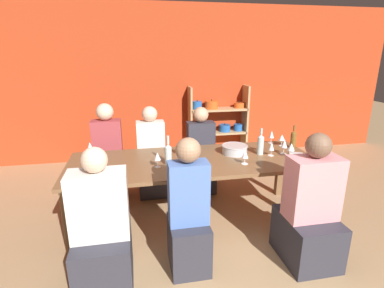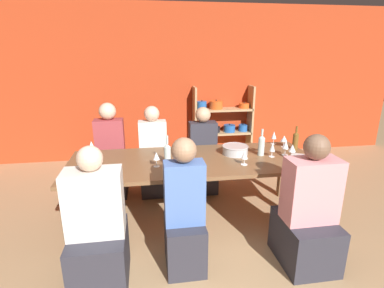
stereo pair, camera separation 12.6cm
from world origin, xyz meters
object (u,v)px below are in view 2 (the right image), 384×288
(wine_glass_white_a, at_px, (292,149))
(wine_glass_empty_b, at_px, (272,148))
(wine_glass_empty_d, at_px, (313,155))
(person_near_a, at_px, (307,219))
(wine_bottle_dark, at_px, (167,153))
(cell_phone, at_px, (298,155))
(wine_glass_empty_c, at_px, (179,145))
(person_far_a, at_px, (154,161))
(dining_table, at_px, (193,166))
(mixing_bowl, at_px, (235,150))
(person_near_b, at_px, (185,221))
(wine_glass_red_b, at_px, (262,143))
(wine_glass_red_a, at_px, (91,145))
(person_far_b, at_px, (202,160))
(wine_glass_red_d, at_px, (156,156))
(wine_glass_red_e, at_px, (286,145))
(wine_glass_red_f, at_px, (245,155))
(wine_glass_empty_a, at_px, (274,135))
(shelf_unit, at_px, (221,127))
(wine_glass_red_c, at_px, (284,139))
(wine_bottle_green, at_px, (296,140))
(person_far_c, at_px, (112,161))
(wine_bottle_amber, at_px, (261,145))

(wine_glass_white_a, bearing_deg, wine_glass_empty_b, 150.12)
(wine_glass_empty_d, relative_size, person_near_a, 0.14)
(wine_bottle_dark, xyz_separation_m, cell_phone, (1.51, 0.06, -0.11))
(wine_glass_white_a, xyz_separation_m, cell_phone, (0.13, 0.11, -0.12))
(wine_glass_empty_c, xyz_separation_m, person_far_a, (-0.29, 0.59, -0.40))
(dining_table, bearing_deg, mixing_bowl, 12.10)
(dining_table, height_order, person_near_b, person_near_b)
(person_near_a, bearing_deg, wine_glass_red_b, 93.96)
(wine_glass_red_a, relative_size, wine_glass_empty_d, 0.95)
(person_far_b, bearing_deg, wine_glass_empty_d, 128.27)
(wine_bottle_dark, bearing_deg, wine_glass_empty_c, 62.78)
(mixing_bowl, height_order, wine_glass_empty_d, wine_glass_empty_d)
(person_near_a, relative_size, person_near_b, 1.01)
(wine_bottle_dark, height_order, person_near_b, person_near_b)
(wine_glass_white_a, relative_size, person_far_a, 0.14)
(wine_glass_red_d, bearing_deg, wine_glass_red_e, 5.13)
(dining_table, xyz_separation_m, wine_glass_red_f, (0.51, -0.24, 0.18))
(wine_glass_red_d, xyz_separation_m, wine_glass_red_e, (1.48, 0.13, 0.01))
(wine_glass_empty_d, bearing_deg, wine_glass_empty_a, 95.76)
(shelf_unit, xyz_separation_m, mixing_bowl, (-0.35, -2.04, 0.24))
(cell_phone, xyz_separation_m, person_far_b, (-0.96, 0.84, -0.32))
(dining_table, bearing_deg, wine_glass_empty_d, -17.79)
(wine_glass_empty_c, distance_m, wine_glass_empty_d, 1.46)
(dining_table, distance_m, wine_glass_red_c, 1.24)
(wine_bottle_green, bearing_deg, cell_phone, -108.22)
(mixing_bowl, height_order, wine_glass_empty_b, wine_glass_empty_b)
(mixing_bowl, xyz_separation_m, wine_glass_red_b, (0.33, 0.01, 0.06))
(wine_glass_red_a, distance_m, wine_glass_empty_d, 2.44)
(wine_glass_red_f, height_order, person_far_c, person_far_c)
(shelf_unit, relative_size, dining_table, 0.48)
(wine_glass_empty_a, relative_size, wine_glass_red_a, 1.02)
(dining_table, relative_size, wine_glass_empty_a, 16.29)
(wine_glass_red_d, xyz_separation_m, cell_phone, (1.63, 0.11, -0.11))
(person_near_b, bearing_deg, wine_bottle_amber, 38.73)
(wine_glass_empty_c, distance_m, cell_phone, 1.38)
(wine_bottle_green, distance_m, person_far_c, 2.40)
(wine_bottle_dark, distance_m, wine_glass_white_a, 1.38)
(wine_glass_empty_b, bearing_deg, wine_glass_white_a, -29.88)
(wine_glass_red_d, relative_size, wine_glass_red_f, 1.02)
(wine_glass_empty_c, xyz_separation_m, cell_phone, (1.35, -0.25, -0.10))
(wine_glass_empty_c, relative_size, wine_glass_red_b, 0.98)
(person_near_a, bearing_deg, wine_glass_red_c, 76.27)
(wine_bottle_amber, xyz_separation_m, wine_glass_empty_b, (0.10, -0.07, -0.02))
(wine_bottle_amber, bearing_deg, wine_glass_empty_a, 50.41)
(wine_glass_white_a, bearing_deg, person_near_a, -103.48)
(wine_glass_red_a, xyz_separation_m, wine_glass_red_e, (2.20, -0.36, 0.00))
(wine_glass_red_b, xyz_separation_m, person_far_a, (-1.26, 0.69, -0.41))
(wine_glass_empty_b, bearing_deg, wine_glass_red_e, 9.50)
(mixing_bowl, bearing_deg, wine_glass_red_f, -90.64)
(wine_bottle_amber, xyz_separation_m, wine_glass_red_a, (-1.93, 0.31, -0.01))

